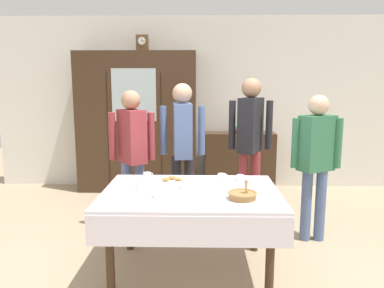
{
  "coord_description": "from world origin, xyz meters",
  "views": [
    {
      "loc": [
        0.08,
        -3.35,
        1.69
      ],
      "look_at": [
        0.0,
        0.2,
        1.09
      ],
      "focal_mm": 34.8,
      "sensor_mm": 36.0,
      "label": 1
    }
  ],
  "objects_px": {
    "tea_cup_mid_left": "(147,176)",
    "pastry_plate": "(172,181)",
    "book_stack": "(240,129)",
    "tea_cup_far_right": "(157,195)",
    "tea_cup_far_left": "(240,178)",
    "person_beside_shelf": "(132,147)",
    "spoon_near_right": "(270,206)",
    "person_by_cabinet": "(250,135)",
    "bread_basket": "(243,195)",
    "dining_table": "(191,203)",
    "person_behind_table_right": "(316,154)",
    "bookshelf_low": "(240,161)",
    "mantel_clock": "(142,43)",
    "tea_cup_near_right": "(185,185)",
    "tea_cup_front_edge": "(140,186)",
    "person_near_right_end": "(182,141)",
    "wall_cabinet": "(137,122)",
    "tea_cup_back_edge": "(222,177)",
    "spoon_far_left": "(121,193)"
  },
  "relations": [
    {
      "from": "tea_cup_front_edge",
      "to": "dining_table",
      "type": "bearing_deg",
      "value": -7.83
    },
    {
      "from": "spoon_near_right",
      "to": "person_by_cabinet",
      "type": "xyz_separation_m",
      "value": [
        0.05,
        1.66,
        0.32
      ]
    },
    {
      "from": "tea_cup_mid_left",
      "to": "tea_cup_front_edge",
      "type": "distance_m",
      "value": 0.38
    },
    {
      "from": "tea_cup_back_edge",
      "to": "person_beside_shelf",
      "type": "height_order",
      "value": "person_beside_shelf"
    },
    {
      "from": "bookshelf_low",
      "to": "tea_cup_mid_left",
      "type": "xyz_separation_m",
      "value": [
        -1.14,
        -2.2,
        0.32
      ]
    },
    {
      "from": "pastry_plate",
      "to": "person_beside_shelf",
      "type": "distance_m",
      "value": 0.85
    },
    {
      "from": "person_behind_table_right",
      "to": "tea_cup_near_right",
      "type": "bearing_deg",
      "value": -155.57
    },
    {
      "from": "tea_cup_mid_left",
      "to": "bread_basket",
      "type": "bearing_deg",
      "value": -35.75
    },
    {
      "from": "wall_cabinet",
      "to": "tea_cup_far_left",
      "type": "height_order",
      "value": "wall_cabinet"
    },
    {
      "from": "bookshelf_low",
      "to": "spoon_near_right",
      "type": "xyz_separation_m",
      "value": [
        -0.08,
        -3.0,
        0.3
      ]
    },
    {
      "from": "tea_cup_near_right",
      "to": "spoon_near_right",
      "type": "bearing_deg",
      "value": -34.5
    },
    {
      "from": "tea_cup_near_right",
      "to": "book_stack",
      "type": "bearing_deg",
      "value": 73.35
    },
    {
      "from": "bookshelf_low",
      "to": "person_near_right_end",
      "type": "xyz_separation_m",
      "value": [
        -0.83,
        -1.54,
        0.57
      ]
    },
    {
      "from": "tea_cup_mid_left",
      "to": "pastry_plate",
      "type": "height_order",
      "value": "tea_cup_mid_left"
    },
    {
      "from": "person_by_cabinet",
      "to": "spoon_far_left",
      "type": "bearing_deg",
      "value": -133.64
    },
    {
      "from": "mantel_clock",
      "to": "spoon_near_right",
      "type": "xyz_separation_m",
      "value": [
        1.42,
        -2.95,
        -1.51
      ]
    },
    {
      "from": "book_stack",
      "to": "tea_cup_far_right",
      "type": "height_order",
      "value": "book_stack"
    },
    {
      "from": "spoon_far_left",
      "to": "spoon_near_right",
      "type": "bearing_deg",
      "value": -14.58
    },
    {
      "from": "spoon_near_right",
      "to": "person_near_right_end",
      "type": "height_order",
      "value": "person_near_right_end"
    },
    {
      "from": "dining_table",
      "to": "person_behind_table_right",
      "type": "bearing_deg",
      "value": 29.09
    },
    {
      "from": "person_behind_table_right",
      "to": "book_stack",
      "type": "bearing_deg",
      "value": 107.06
    },
    {
      "from": "book_stack",
      "to": "person_beside_shelf",
      "type": "xyz_separation_m",
      "value": [
        -1.39,
        -1.67,
        0.01
      ]
    },
    {
      "from": "bookshelf_low",
      "to": "person_by_cabinet",
      "type": "xyz_separation_m",
      "value": [
        -0.02,
        -1.35,
        0.61
      ]
    },
    {
      "from": "tea_cup_mid_left",
      "to": "pastry_plate",
      "type": "bearing_deg",
      "value": -25.09
    },
    {
      "from": "wall_cabinet",
      "to": "person_beside_shelf",
      "type": "height_order",
      "value": "wall_cabinet"
    },
    {
      "from": "mantel_clock",
      "to": "spoon_far_left",
      "type": "height_order",
      "value": "mantel_clock"
    },
    {
      "from": "bookshelf_low",
      "to": "book_stack",
      "type": "relative_size",
      "value": 5.26
    },
    {
      "from": "tea_cup_back_edge",
      "to": "pastry_plate",
      "type": "bearing_deg",
      "value": -169.73
    },
    {
      "from": "mantel_clock",
      "to": "tea_cup_near_right",
      "type": "height_order",
      "value": "mantel_clock"
    },
    {
      "from": "book_stack",
      "to": "tea_cup_far_right",
      "type": "relative_size",
      "value": 1.59
    },
    {
      "from": "wall_cabinet",
      "to": "person_near_right_end",
      "type": "bearing_deg",
      "value": -62.5
    },
    {
      "from": "dining_table",
      "to": "tea_cup_mid_left",
      "type": "relative_size",
      "value": 11.89
    },
    {
      "from": "tea_cup_far_right",
      "to": "spoon_near_right",
      "type": "distance_m",
      "value": 0.91
    },
    {
      "from": "person_by_cabinet",
      "to": "bookshelf_low",
      "type": "bearing_deg",
      "value": 89.03
    },
    {
      "from": "dining_table",
      "to": "tea_cup_back_edge",
      "type": "height_order",
      "value": "tea_cup_back_edge"
    },
    {
      "from": "tea_cup_far_left",
      "to": "person_beside_shelf",
      "type": "relative_size",
      "value": 0.08
    },
    {
      "from": "tea_cup_front_edge",
      "to": "spoon_near_right",
      "type": "bearing_deg",
      "value": -21.53
    },
    {
      "from": "book_stack",
      "to": "person_by_cabinet",
      "type": "height_order",
      "value": "person_by_cabinet"
    },
    {
      "from": "wall_cabinet",
      "to": "tea_cup_front_edge",
      "type": "distance_m",
      "value": 2.58
    },
    {
      "from": "tea_cup_front_edge",
      "to": "person_near_right_end",
      "type": "relative_size",
      "value": 0.08
    },
    {
      "from": "spoon_near_right",
      "to": "person_by_cabinet",
      "type": "distance_m",
      "value": 1.69
    },
    {
      "from": "bookshelf_low",
      "to": "tea_cup_near_right",
      "type": "distance_m",
      "value": 2.66
    },
    {
      "from": "bookshelf_low",
      "to": "person_beside_shelf",
      "type": "height_order",
      "value": "person_beside_shelf"
    },
    {
      "from": "bookshelf_low",
      "to": "tea_cup_mid_left",
      "type": "height_order",
      "value": "bookshelf_low"
    },
    {
      "from": "pastry_plate",
      "to": "person_behind_table_right",
      "type": "xyz_separation_m",
      "value": [
        1.48,
        0.4,
        0.19
      ]
    },
    {
      "from": "spoon_near_right",
      "to": "bread_basket",
      "type": "bearing_deg",
      "value": 138.36
    },
    {
      "from": "book_stack",
      "to": "person_behind_table_right",
      "type": "height_order",
      "value": "person_behind_table_right"
    },
    {
      "from": "mantel_clock",
      "to": "pastry_plate",
      "type": "relative_size",
      "value": 0.86
    },
    {
      "from": "tea_cup_back_edge",
      "to": "spoon_far_left",
      "type": "xyz_separation_m",
      "value": [
        -0.89,
        -0.45,
        -0.02
      ]
    },
    {
      "from": "tea_cup_far_right",
      "to": "tea_cup_mid_left",
      "type": "relative_size",
      "value": 1.0
    }
  ]
}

